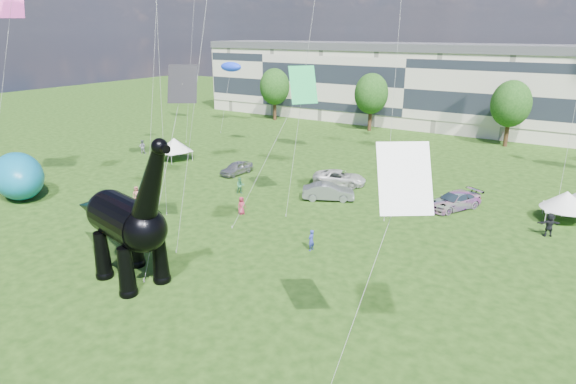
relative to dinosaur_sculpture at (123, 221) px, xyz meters
The scene contains 14 objects.
ground 7.28m from the dinosaur_sculpture, ahead, with size 220.00×220.00×0.00m, color #16330C.
terrace_row 61.50m from the dinosaur_sculpture, 91.74° to the left, with size 78.00×11.00×12.00m, color beige.
tree_far_left 57.66m from the dinosaur_sculpture, 114.48° to the left, with size 5.20×5.20×9.44m.
tree_mid_left 52.81m from the dinosaur_sculpture, 96.39° to the left, with size 5.20×5.20×9.44m.
tree_mid_right 54.35m from the dinosaur_sculpture, 74.92° to the left, with size 5.20×5.20×9.44m.
dinosaur_sculpture is the anchor object (origin of this frame).
car_silver 23.89m from the dinosaur_sculpture, 111.20° to the left, with size 1.68×4.19×1.43m, color #A9A8AD.
car_grey 20.65m from the dinosaur_sculpture, 78.85° to the left, with size 1.68×4.81×1.58m, color gray.
car_white 25.09m from the dinosaur_sculpture, 83.68° to the left, with size 2.48×5.37×1.49m, color silver.
car_dark 28.14m from the dinosaur_sculpture, 58.68° to the left, with size 2.16×5.30×1.54m, color #595960.
gazebo_near 34.50m from the dinosaur_sculpture, 48.24° to the left, with size 4.32×4.32×2.65m.
gazebo_left 29.42m from the dinosaur_sculpture, 129.21° to the left, with size 4.73×4.73×2.78m.
inflatable_teal 21.50m from the dinosaur_sculpture, 166.79° to the left, with size 6.94×4.34×4.34m, color #0C6A92.
visitors 20.50m from the dinosaur_sculpture, 79.40° to the left, with size 56.83×22.24×1.89m.
Camera 1 is at (17.46, -17.34, 15.15)m, focal length 30.00 mm.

